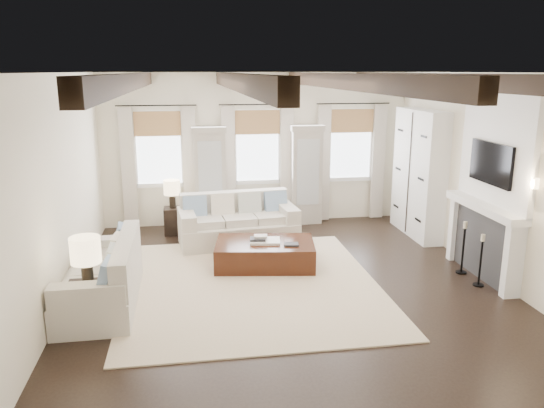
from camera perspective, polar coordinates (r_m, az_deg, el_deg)
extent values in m
plane|color=black|center=(8.19, 1.94, -9.05)|extent=(7.50, 7.50, 0.00)
cube|color=white|center=(11.35, -1.62, 5.90)|extent=(6.50, 0.04, 3.20)
cube|color=white|center=(4.24, 11.92, -8.70)|extent=(6.50, 0.04, 3.20)
cube|color=white|center=(7.77, -22.20, 1.01)|extent=(0.04, 7.50, 3.20)
cube|color=white|center=(8.91, 23.04, 2.50)|extent=(0.04, 7.50, 3.20)
cube|color=white|center=(7.53, 2.15, 13.95)|extent=(6.50, 7.50, 0.04)
cube|color=black|center=(7.42, -15.19, 12.55)|extent=(0.16, 7.40, 0.22)
cube|color=black|center=(7.42, -3.70, 13.00)|extent=(0.16, 7.40, 0.22)
cube|color=black|center=(7.71, 7.76, 12.94)|extent=(0.16, 7.40, 0.22)
cube|color=black|center=(8.24, 17.69, 12.49)|extent=(0.16, 7.40, 0.22)
cube|color=white|center=(11.23, -12.08, 5.77)|extent=(0.90, 0.03, 1.45)
cube|color=#A57747|center=(11.11, -12.23, 8.43)|extent=(0.94, 0.04, 0.50)
cube|color=beige|center=(11.24, -15.16, 3.64)|extent=(0.28, 0.08, 2.50)
cube|color=beige|center=(11.18, -8.82, 3.90)|extent=(0.28, 0.08, 2.50)
cylinder|color=black|center=(11.03, -12.35, 10.32)|extent=(1.60, 0.02, 0.02)
cube|color=white|center=(11.31, -1.60, 6.13)|extent=(0.90, 0.03, 1.45)
cube|color=#A57747|center=(11.19, -1.58, 8.78)|extent=(0.94, 0.04, 0.50)
cube|color=beige|center=(11.21, -4.67, 4.05)|extent=(0.28, 0.08, 2.50)
cube|color=beige|center=(11.37, 1.59, 4.24)|extent=(0.28, 0.08, 2.50)
cylinder|color=black|center=(11.11, -1.56, 10.66)|extent=(1.60, 0.02, 0.02)
cube|color=white|center=(11.75, 8.42, 6.29)|extent=(0.90, 0.03, 1.45)
cube|color=#A57747|center=(11.64, 8.60, 8.83)|extent=(0.94, 0.04, 0.50)
cube|color=beige|center=(11.54, 5.55, 4.33)|extent=(0.28, 0.08, 2.50)
cube|color=beige|center=(11.92, 11.35, 4.42)|extent=(0.28, 0.08, 2.50)
cylinder|color=black|center=(11.56, 8.74, 10.64)|extent=(1.60, 0.02, 0.02)
cube|color=#B3AC9F|center=(11.15, -6.68, 2.53)|extent=(0.64, 0.38, 2.00)
cube|color=#B2B7BA|center=(10.92, -6.66, 3.10)|extent=(0.48, 0.02, 1.40)
cube|color=#B3AC9F|center=(10.99, -6.84, 7.96)|extent=(0.70, 0.42, 0.12)
cube|color=#B3AC9F|center=(11.41, 3.66, 2.87)|extent=(0.64, 0.38, 2.00)
cube|color=#B2B7BA|center=(11.19, 3.90, 3.43)|extent=(0.48, 0.02, 1.40)
cube|color=#B3AC9F|center=(11.25, 3.75, 8.17)|extent=(0.70, 0.42, 0.12)
cube|color=#2B2B2D|center=(9.11, 21.92, -3.99)|extent=(0.18, 1.50, 1.10)
cube|color=black|center=(9.14, 21.68, -4.89)|extent=(0.10, 0.90, 0.70)
cube|color=white|center=(8.44, 24.51, -5.66)|extent=(0.26, 0.14, 1.10)
cube|color=white|center=(9.77, 19.29, -2.56)|extent=(0.26, 0.14, 1.10)
cube|color=white|center=(8.92, 21.90, -0.29)|extent=(0.32, 1.90, 0.12)
cube|color=white|center=(8.80, 23.07, 5.68)|extent=(0.10, 1.90, 1.80)
cube|color=black|center=(8.80, 22.53, 4.08)|extent=(0.07, 1.10, 0.64)
cylinder|color=#FFD899|center=(7.97, 26.46, 1.99)|extent=(0.10, 0.10, 0.14)
cube|color=silver|center=(10.91, 15.52, 3.19)|extent=(0.40, 1.70, 2.50)
cube|color=black|center=(10.82, 14.50, 3.18)|extent=(0.01, 0.02, 2.40)
cube|color=beige|center=(8.32, -2.16, -8.60)|extent=(3.85, 4.30, 0.02)
cube|color=beige|center=(10.17, -3.63, -3.13)|extent=(2.30, 1.21, 0.42)
cube|color=beige|center=(10.40, -4.08, -0.03)|extent=(2.12, 0.44, 0.53)
cube|color=beige|center=(9.94, -9.15, -1.61)|extent=(0.37, 0.97, 0.27)
cube|color=beige|center=(10.29, 1.65, -0.88)|extent=(0.37, 0.97, 0.27)
cube|color=beige|center=(9.94, -7.05, -1.90)|extent=(0.65, 0.69, 0.15)
cube|color=beige|center=(10.04, -3.59, -1.67)|extent=(0.65, 0.69, 0.15)
cube|color=beige|center=(10.17, -0.21, -1.43)|extent=(0.65, 0.69, 0.15)
cube|color=#6D8FB7|center=(10.11, -8.29, -0.37)|extent=(0.46, 0.27, 0.46)
cube|color=silver|center=(10.18, -5.35, -0.19)|extent=(0.46, 0.27, 0.46)
cube|color=beige|center=(10.27, -2.45, 0.00)|extent=(0.46, 0.27, 0.46)
cube|color=#6D8FB7|center=(10.39, 0.39, 0.18)|extent=(0.46, 0.27, 0.46)
cube|color=beige|center=(7.98, -17.90, -8.79)|extent=(0.99, 2.18, 0.41)
cube|color=beige|center=(7.77, -15.39, -5.56)|extent=(0.24, 2.07, 0.52)
cube|color=beige|center=(8.75, -17.20, -4.32)|extent=(0.93, 0.27, 0.27)
cube|color=beige|center=(6.99, -19.21, -9.20)|extent=(0.93, 0.27, 0.27)
cube|color=beige|center=(8.45, -17.82, -5.47)|extent=(0.62, 0.58, 0.14)
cube|color=beige|center=(7.89, -18.43, -6.92)|extent=(0.62, 0.58, 0.14)
cube|color=beige|center=(7.34, -19.13, -8.58)|extent=(0.62, 0.58, 0.14)
cube|color=#6D8FB7|center=(8.51, -16.08, -3.65)|extent=(0.23, 0.44, 0.45)
cube|color=silver|center=(8.02, -16.48, -4.77)|extent=(0.23, 0.44, 0.45)
cube|color=beige|center=(7.54, -16.94, -6.03)|extent=(0.23, 0.44, 0.45)
cube|color=#6D8FB7|center=(7.06, -17.46, -7.46)|extent=(0.23, 0.44, 0.45)
cube|color=black|center=(8.99, -0.77, -5.41)|extent=(1.77, 1.25, 0.43)
cube|color=white|center=(8.91, -0.76, -3.99)|extent=(0.55, 0.45, 0.04)
cube|color=#262628|center=(8.88, -1.54, -3.79)|extent=(0.29, 0.24, 0.04)
cube|color=beige|center=(8.92, -1.23, -3.48)|extent=(0.24, 0.20, 0.03)
cube|color=#262628|center=(8.76, 2.07, -4.36)|extent=(0.26, 0.21, 0.03)
cube|color=black|center=(7.29, -18.94, -10.42)|extent=(0.58, 0.58, 0.58)
cylinder|color=black|center=(7.13, -19.23, -7.16)|extent=(0.15, 0.15, 0.31)
cylinder|color=#F9D89E|center=(7.02, -19.44, -4.68)|extent=(0.38, 0.38, 0.33)
cube|color=black|center=(10.91, -10.56, -1.79)|extent=(0.37, 0.37, 0.55)
cylinder|color=black|center=(10.81, -10.65, 0.30)|extent=(0.13, 0.13, 0.27)
cylinder|color=#F9D89E|center=(10.75, -10.72, 1.77)|extent=(0.33, 0.33, 0.29)
cylinder|color=black|center=(8.88, 21.30, -8.10)|extent=(0.17, 0.17, 0.02)
cylinder|color=black|center=(8.75, 21.51, -5.94)|extent=(0.03, 0.03, 0.73)
cylinder|color=beige|center=(8.63, 21.75, -3.39)|extent=(0.06, 0.06, 0.10)
cylinder|color=black|center=(9.30, 19.66, -6.93)|extent=(0.18, 0.18, 0.02)
cylinder|color=black|center=(9.18, 19.86, -4.73)|extent=(0.03, 0.03, 0.78)
cylinder|color=beige|center=(9.06, 20.09, -2.14)|extent=(0.07, 0.07, 0.11)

